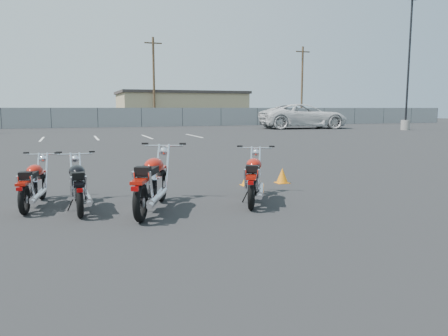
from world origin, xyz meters
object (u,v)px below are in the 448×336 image
object	(u,v)px
motorcycle_rear_red	(254,178)
white_van	(304,109)
motorcycle_front_red	(34,184)
motorcycle_third_red	(152,182)
motorcycle_second_black	(78,185)

from	to	relation	value
motorcycle_rear_red	white_van	world-z (taller)	white_van
motorcycle_front_red	motorcycle_third_red	bearing A→B (deg)	-27.83
motorcycle_second_black	motorcycle_rear_red	bearing A→B (deg)	-8.03
motorcycle_front_red	motorcycle_rear_red	bearing A→B (deg)	-13.38
motorcycle_third_red	motorcycle_front_red	bearing A→B (deg)	152.17
motorcycle_second_black	white_van	world-z (taller)	white_van
motorcycle_second_black	white_van	xyz separation A→B (m)	(19.17, 25.93, 1.25)
motorcycle_front_red	motorcycle_rear_red	xyz separation A→B (m)	(3.86, -0.92, 0.04)
motorcycle_second_black	white_van	distance (m)	32.27
motorcycle_second_black	motorcycle_rear_red	world-z (taller)	motorcycle_rear_red
white_van	motorcycle_second_black	bearing A→B (deg)	150.75
motorcycle_rear_red	motorcycle_third_red	bearing A→B (deg)	-176.92
motorcycle_third_red	motorcycle_second_black	bearing A→B (deg)	155.43
motorcycle_front_red	motorcycle_second_black	xyz separation A→B (m)	(0.75, -0.48, 0.01)
motorcycle_second_black	motorcycle_third_red	world-z (taller)	motorcycle_third_red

